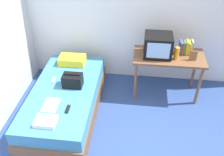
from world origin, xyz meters
TOP-DOWN VIEW (x-y plane):
  - wall_back at (0.00, 2.00)m, footprint 5.20×0.10m
  - bed at (-1.05, 0.79)m, footprint 1.00×2.00m
  - desk at (0.56, 1.49)m, footprint 1.16×0.60m
  - tv at (0.36, 1.48)m, footprint 0.44×0.39m
  - water_bottle at (0.66, 1.39)m, footprint 0.08×0.08m
  - book_row at (0.83, 1.60)m, footprint 0.21×0.17m
  - picture_frame at (0.92, 1.39)m, footprint 0.11×0.02m
  - pillow at (-1.09, 1.50)m, footprint 0.45×0.28m
  - handbag at (-0.92, 0.88)m, footprint 0.30×0.20m
  - magazine at (-1.13, 0.41)m, footprint 0.21×0.29m
  - remote_dark at (-0.86, 0.34)m, footprint 0.04×0.16m
  - remote_silver at (-1.26, 0.97)m, footprint 0.04×0.14m
  - folded_towel at (-1.08, 0.06)m, footprint 0.28×0.22m

SIDE VIEW (x-z plane):
  - bed at x=-1.05m, z-range 0.00..0.49m
  - magazine at x=-1.13m, z-range 0.49..0.50m
  - remote_dark at x=-0.86m, z-range 0.49..0.51m
  - remote_silver at x=-1.26m, z-range 0.49..0.51m
  - folded_towel at x=-1.08m, z-range 0.49..0.56m
  - pillow at x=-1.09m, z-range 0.49..0.63m
  - handbag at x=-0.92m, z-range 0.48..0.71m
  - desk at x=0.56m, z-range 0.29..1.07m
  - picture_frame at x=0.92m, z-range 0.78..0.94m
  - water_bottle at x=0.66m, z-range 0.78..0.99m
  - book_row at x=0.83m, z-range 0.77..1.00m
  - tv at x=0.36m, z-range 0.78..1.14m
  - wall_back at x=0.00m, z-range 0.00..2.60m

